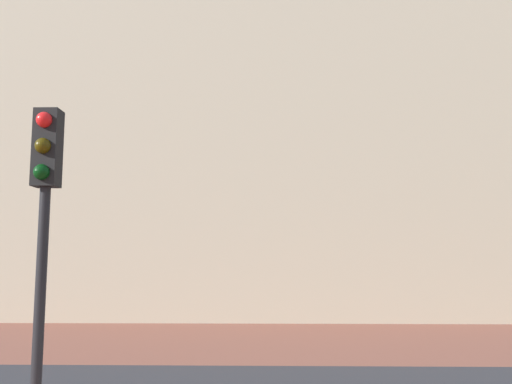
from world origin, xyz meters
TOP-DOWN VIEW (x-y plane):
  - ground_plane at (0.00, 10.00)m, footprint 120.00×120.00m
  - landmark_building at (-0.29, 28.55)m, footprint 25.78×14.08m
  - traffic_light_pole at (-2.04, 1.97)m, footprint 0.28×0.34m

SIDE VIEW (x-z plane):
  - ground_plane at x=0.00m, z-range 0.00..0.00m
  - traffic_light_pole at x=-2.04m, z-range 0.89..5.35m
  - landmark_building at x=-0.29m, z-range -5.87..25.84m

